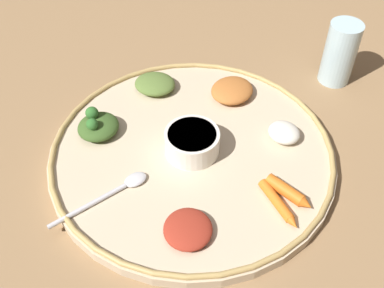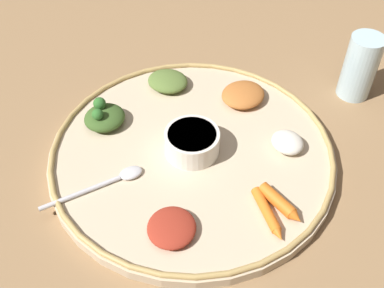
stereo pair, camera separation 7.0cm
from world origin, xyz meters
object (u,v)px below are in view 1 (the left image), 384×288
at_px(center_bowl, 192,142).
at_px(carrot_outer, 289,192).
at_px(greens_pile, 98,126).
at_px(carrot_near_spoon, 278,204).
at_px(drinking_glass, 339,57).
at_px(spoon, 115,191).

height_order(center_bowl, carrot_outer, center_bowl).
relative_size(greens_pile, carrot_near_spoon, 1.14).
bearing_deg(carrot_outer, carrot_near_spoon, -107.73).
height_order(carrot_outer, drinking_glass, drinking_glass).
xyz_separation_m(center_bowl, greens_pile, (-0.15, -0.02, -0.01)).
xyz_separation_m(carrot_outer, drinking_glass, (-0.00, 0.31, 0.02)).
height_order(spoon, carrot_near_spoon, carrot_near_spoon).
bearing_deg(carrot_near_spoon, drinking_glass, 88.99).
height_order(spoon, drinking_glass, drinking_glass).
xyz_separation_m(spoon, carrot_near_spoon, (0.22, 0.07, 0.00)).
height_order(greens_pile, carrot_outer, greens_pile).
relative_size(center_bowl, drinking_glass, 0.72).
xyz_separation_m(spoon, drinking_glass, (0.22, 0.40, 0.03)).
bearing_deg(spoon, carrot_outer, 22.64).
distance_m(center_bowl, carrot_near_spoon, 0.16).
distance_m(center_bowl, carrot_outer, 0.16).
bearing_deg(carrot_outer, greens_pile, -179.87).
bearing_deg(carrot_outer, center_bowl, 171.34).
bearing_deg(carrot_near_spoon, carrot_outer, 72.27).
distance_m(carrot_near_spoon, drinking_glass, 0.33).
height_order(spoon, greens_pile, greens_pile).
height_order(carrot_near_spoon, carrot_outer, carrot_outer).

